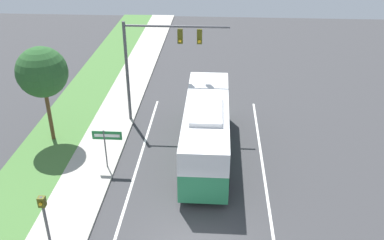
% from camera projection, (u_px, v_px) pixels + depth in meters
% --- Properties ---
extents(bus, '(2.66, 10.15, 3.50)m').
position_uv_depth(bus, '(207.00, 127.00, 24.75)').
color(bus, '#2D8956').
rests_on(bus, ground_plane).
extents(signal_gantry, '(6.68, 0.41, 6.88)m').
position_uv_depth(signal_gantry, '(156.00, 53.00, 27.14)').
color(signal_gantry, '#4C4C51').
rests_on(signal_gantry, ground_plane).
extents(pedestrian_signal, '(0.28, 0.34, 3.40)m').
position_uv_depth(pedestrian_signal, '(45.00, 219.00, 17.21)').
color(pedestrian_signal, '#4C4C51').
rests_on(pedestrian_signal, ground_plane).
extents(street_sign, '(1.66, 0.08, 2.47)m').
position_uv_depth(street_sign, '(106.00, 141.00, 23.53)').
color(street_sign, '#4C4C51').
rests_on(street_sign, ground_plane).
extents(roadside_tree, '(3.02, 3.02, 6.03)m').
position_uv_depth(roadside_tree, '(42.00, 72.00, 25.03)').
color(roadside_tree, brown).
rests_on(roadside_tree, grass_verge).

